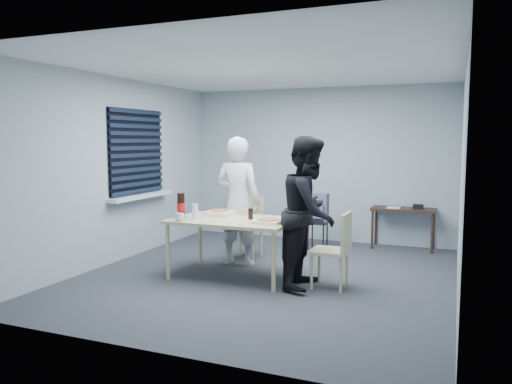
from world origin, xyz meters
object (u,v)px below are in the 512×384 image
at_px(person_white, 238,201).
at_px(person_black, 309,212).
at_px(soda_bottle, 181,206).
at_px(dining_table, 233,224).
at_px(chair_far, 249,222).
at_px(mug_a, 179,217).
at_px(backpack, 318,208).
at_px(mug_b, 244,212).
at_px(chair_right, 337,245).
at_px(side_table, 403,213).
at_px(stool, 318,228).

distance_m(person_white, person_black, 1.36).
xyz_separation_m(person_black, soda_bottle, (-1.65, -0.12, 0.00)).
bearing_deg(dining_table, chair_far, 102.57).
bearing_deg(mug_a, person_white, 70.31).
bearing_deg(dining_table, mug_a, -145.35).
relative_size(dining_table, chair_far, 1.70).
height_order(dining_table, mug_a, mug_a).
xyz_separation_m(chair_far, mug_a, (-0.31, -1.45, 0.27)).
distance_m(backpack, mug_b, 1.69).
distance_m(mug_a, mug_b, 0.91).
bearing_deg(soda_bottle, chair_right, 4.78).
relative_size(chair_right, side_table, 0.91).
bearing_deg(chair_far, stool, 46.66).
xyz_separation_m(chair_right, mug_a, (-1.87, -0.38, 0.27)).
distance_m(side_table, mug_b, 2.81).
bearing_deg(side_table, dining_table, -126.25).
distance_m(person_white, mug_b, 0.35).
relative_size(chair_far, backpack, 2.01).
bearing_deg(person_black, chair_right, -81.57).
relative_size(chair_far, stool, 1.98).
distance_m(person_black, mug_a, 1.58).
relative_size(chair_far, soda_bottle, 2.79).
height_order(chair_right, backpack, backpack).
bearing_deg(chair_right, stool, 111.20).
relative_size(person_white, backpack, 4.01).
height_order(person_white, mug_b, person_white).
height_order(side_table, mug_b, mug_b).
bearing_deg(dining_table, mug_b, 88.12).
height_order(chair_right, mug_b, chair_right).
bearing_deg(mug_b, chair_right, -14.17).
bearing_deg(chair_right, backpack, 111.34).
xyz_separation_m(chair_right, side_table, (0.49, 2.48, 0.06)).
xyz_separation_m(mug_a, mug_b, (0.56, 0.71, -0.00)).
relative_size(person_white, stool, 3.93).
bearing_deg(chair_right, person_black, -171.57).
bearing_deg(mug_b, mug_a, -128.04).
height_order(dining_table, backpack, backpack).
relative_size(dining_table, person_black, 0.85).
bearing_deg(person_white, person_black, 151.62).
relative_size(side_table, backpack, 2.21).
bearing_deg(mug_a, dining_table, 34.65).
height_order(chair_far, chair_right, same).
bearing_deg(mug_a, chair_right, 11.53).
xyz_separation_m(side_table, backpack, (-1.24, -0.56, 0.09)).
distance_m(side_table, soda_bottle, 3.63).
xyz_separation_m(stool, backpack, (0.00, -0.01, 0.33)).
height_order(dining_table, person_black, person_black).
bearing_deg(soda_bottle, mug_b, 36.95).
relative_size(mug_a, soda_bottle, 0.39).
relative_size(chair_right, stool, 1.98).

